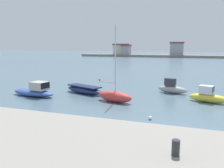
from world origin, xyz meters
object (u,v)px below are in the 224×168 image
mooring_buoy_0 (100,80)px  moored_boat_1 (84,90)px  moored_boat_4 (208,96)px  mooring_bollard (176,148)px  moored_boat_2 (115,96)px  moored_boat_0 (35,91)px  mooring_buoy_1 (150,118)px  moored_boat_3 (172,88)px

mooring_buoy_0 → moored_boat_1: bearing=-78.1°
moored_boat_4 → mooring_buoy_0: (-15.37, 9.63, -0.44)m
mooring_bollard → moored_boat_2: moored_boat_2 is taller
moored_boat_0 → moored_boat_1: (4.46, 3.17, -0.13)m
moored_boat_4 → mooring_buoy_1: bearing=-104.9°
moored_boat_3 → moored_boat_4: size_ratio=0.92×
moored_boat_0 → moored_boat_4: (17.79, 3.22, 0.03)m
moored_boat_3 → mooring_buoy_1: (-0.64, -10.64, -0.46)m
moored_boat_0 → mooring_bollard: bearing=-31.0°
moored_boat_1 → moored_boat_4: (13.32, 0.05, 0.16)m
mooring_bollard → moored_boat_3: 19.51m
moored_boat_0 → moored_boat_4: bearing=18.3°
moored_boat_0 → moored_boat_4: 18.08m
moored_boat_1 → moored_boat_3: moored_boat_3 is taller
moored_boat_0 → moored_boat_2: 9.13m
moored_boat_2 → moored_boat_4: 9.13m
moored_boat_2 → moored_boat_1: bearing=165.6°
moored_boat_1 → mooring_buoy_1: size_ratio=20.13×
moored_boat_3 → moored_boat_4: bearing=-25.0°
moored_boat_0 → moored_boat_2: (9.12, 0.36, 0.02)m
moored_boat_0 → mooring_buoy_1: (13.42, -4.07, -0.42)m
moored_boat_1 → mooring_bollard: bearing=-33.4°
moored_boat_4 → mooring_buoy_0: moored_boat_4 is taller
mooring_buoy_0 → moored_boat_3: bearing=-28.3°
mooring_buoy_0 → moored_boat_2: bearing=-61.8°
mooring_bollard → moored_boat_0: (-15.83, 12.82, -1.38)m
mooring_buoy_0 → mooring_buoy_1: bearing=-57.0°
moored_boat_4 → moored_boat_2: bearing=-145.7°
mooring_bollard → mooring_buoy_1: (-2.41, 8.74, -1.80)m
moored_boat_1 → moored_boat_2: size_ratio=0.77×
mooring_buoy_1 → moored_boat_3: bearing=86.5°
moored_boat_1 → mooring_buoy_0: bearing=123.1°
moored_boat_2 → moored_boat_4: bearing=35.0°
mooring_bollard → moored_boat_4: bearing=83.0°
moored_boat_2 → mooring_buoy_0: bearing=134.9°
mooring_buoy_0 → mooring_bollard: bearing=-62.4°
moored_boat_0 → moored_boat_1: bearing=43.4°
moored_boat_1 → moored_boat_4: 13.33m
moored_boat_4 → mooring_buoy_0: bearing=163.9°
moored_boat_1 → mooring_buoy_0: size_ratio=20.30×
moored_boat_1 → moored_boat_3: (9.60, 3.40, 0.18)m
mooring_bollard → moored_boat_4: (1.96, 16.04, -1.36)m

